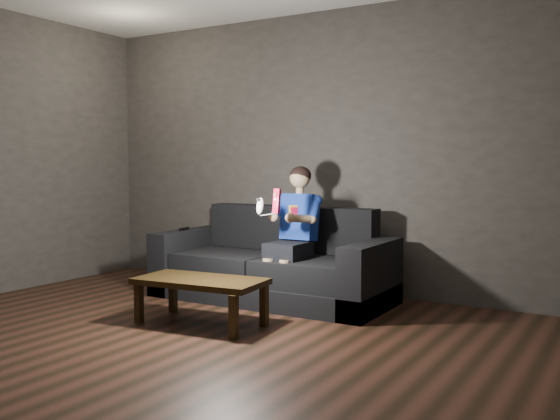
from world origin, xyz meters
The scene contains 8 objects.
floor centered at (0.00, 0.00, 0.00)m, with size 5.00×5.00×0.00m, color black.
back_wall centered at (0.00, 2.50, 1.35)m, with size 5.00×0.04×2.70m, color #33302D.
sofa centered at (-0.12, 1.88, 0.27)m, with size 2.16×0.93×0.84m.
child centered at (0.13, 1.83, 0.72)m, with size 0.46×0.56×1.13m.
wii_remote_red centered at (0.21, 1.39, 0.93)m, with size 0.06×0.08×0.21m.
nunchuk_white centered at (0.05, 1.39, 0.89)m, with size 0.06×0.09×0.15m.
wii_remote_black centered at (-1.09, 1.80, 0.60)m, with size 0.06×0.15×0.03m.
coffee_table centered at (-0.13, 0.82, 0.31)m, with size 1.03×0.59×0.36m.
Camera 1 is at (2.81, -2.93, 1.23)m, focal length 40.00 mm.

